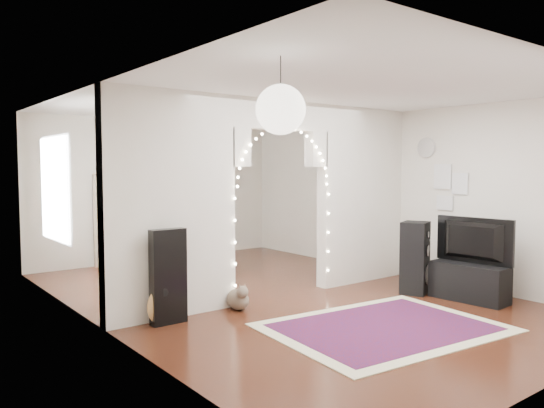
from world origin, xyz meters
TOP-DOWN VIEW (x-y plane):
  - floor at (0.00, 0.00)m, footprint 7.50×7.50m
  - ceiling at (0.00, 0.00)m, footprint 5.00×7.50m
  - wall_back at (0.00, 3.75)m, footprint 5.00×0.02m
  - wall_left at (-2.50, 0.00)m, footprint 0.02×7.50m
  - wall_right at (2.50, 0.00)m, footprint 0.02×7.50m
  - divider_wall at (0.00, 0.00)m, footprint 5.00×0.20m
  - fairy_lights at (0.00, -0.13)m, footprint 1.64×0.04m
  - window at (-2.47, 1.80)m, footprint 0.04×1.20m
  - wall_clock at (2.48, -0.60)m, footprint 0.03×0.31m
  - picture_frames at (2.48, -1.00)m, footprint 0.02×0.50m
  - paper_lantern at (-1.90, -2.40)m, footprint 0.40×0.40m
  - ceiling_fan at (0.00, 2.00)m, footprint 1.10×1.10m
  - area_rug at (0.00, -1.88)m, footprint 2.69×2.12m
  - guitar_case at (-1.82, -0.25)m, footprint 0.42×0.14m
  - acoustic_guitar at (-1.90, -0.25)m, footprint 0.39×0.21m
  - tabby_cat at (-0.87, -0.27)m, footprint 0.31×0.55m
  - floor_speaker at (1.62, -1.07)m, footprint 0.50×0.47m
  - media_console at (1.85, -1.77)m, footprint 0.47×1.03m
  - tv at (1.85, -1.77)m, footprint 0.22×1.08m
  - bookcase at (-0.47, 3.50)m, footprint 1.69×1.00m
  - dining_table at (-0.94, 1.87)m, footprint 1.25×0.88m
  - flower_vase at (-0.94, 1.87)m, footprint 0.20×0.20m
  - dining_chair_left at (-0.85, 2.46)m, footprint 0.55×0.57m
  - dining_chair_right at (-0.32, 2.75)m, footprint 0.55×0.56m

SIDE VIEW (x-z plane):
  - floor at x=0.00m, z-range 0.00..0.00m
  - area_rug at x=0.00m, z-range 0.00..0.02m
  - tabby_cat at x=-0.87m, z-range -0.03..0.33m
  - dining_chair_right at x=-0.32m, z-range 0.00..0.43m
  - dining_chair_left at x=-0.85m, z-range 0.00..0.49m
  - media_console at x=1.85m, z-range 0.00..0.50m
  - acoustic_guitar at x=-1.90m, z-range -0.06..0.86m
  - floor_speaker at x=1.62m, z-range 0.00..1.02m
  - guitar_case at x=-1.82m, z-range 0.00..1.09m
  - dining_table at x=-0.94m, z-range 0.30..1.06m
  - tv at x=1.85m, z-range 0.50..1.12m
  - bookcase at x=-0.47m, z-range 0.00..1.70m
  - flower_vase at x=-0.94m, z-range 0.76..0.95m
  - wall_back at x=0.00m, z-range 0.00..2.70m
  - wall_left at x=-2.50m, z-range 0.00..2.70m
  - wall_right at x=2.50m, z-range 0.00..2.70m
  - divider_wall at x=0.00m, z-range 0.07..2.77m
  - window at x=-2.47m, z-range 0.80..2.20m
  - picture_frames at x=2.48m, z-range 1.15..1.85m
  - fairy_lights at x=0.00m, z-range 0.75..2.35m
  - wall_clock at x=2.48m, z-range 1.95..2.25m
  - paper_lantern at x=-1.90m, z-range 2.05..2.45m
  - ceiling_fan at x=0.00m, z-range 2.25..2.55m
  - ceiling at x=0.00m, z-range 2.69..2.71m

